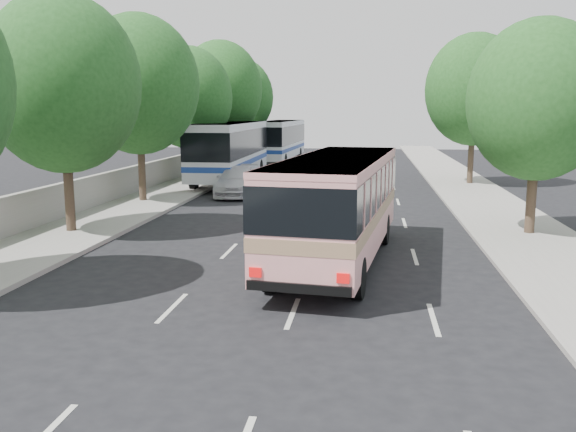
% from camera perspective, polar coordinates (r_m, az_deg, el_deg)
% --- Properties ---
extents(ground, '(120.00, 120.00, 0.00)m').
position_cam_1_polar(ground, '(16.34, -2.18, -6.67)').
color(ground, black).
rests_on(ground, ground).
extents(sidewalk_left, '(4.00, 90.00, 0.15)m').
position_cam_1_polar(sidewalk_left, '(37.44, -9.85, 2.71)').
color(sidewalk_left, '#9E998E').
rests_on(sidewalk_left, ground).
extents(sidewalk_right, '(4.00, 90.00, 0.12)m').
position_cam_1_polar(sidewalk_right, '(36.20, 16.80, 2.16)').
color(sidewalk_right, '#9E998E').
rests_on(sidewalk_right, ground).
extents(low_wall, '(0.30, 90.00, 1.50)m').
position_cam_1_polar(low_wall, '(37.93, -12.49, 3.96)').
color(low_wall, '#9E998E').
rests_on(low_wall, sidewalk_left).
extents(tree_left_b, '(5.70, 5.70, 8.88)m').
position_cam_1_polar(tree_left_b, '(24.12, -20.29, 12.05)').
color(tree_left_b, '#38281E').
rests_on(tree_left_b, ground).
extents(tree_left_c, '(6.00, 6.00, 9.35)m').
position_cam_1_polar(tree_left_c, '(31.51, -13.75, 12.28)').
color(tree_left_c, '#38281E').
rests_on(tree_left_c, ground).
extents(tree_left_d, '(5.52, 5.52, 8.60)m').
position_cam_1_polar(tree_left_d, '(39.03, -9.26, 11.19)').
color(tree_left_d, '#38281E').
rests_on(tree_left_d, ground).
extents(tree_left_e, '(6.30, 6.30, 9.82)m').
position_cam_1_polar(tree_left_e, '(46.75, -6.28, 12.00)').
color(tree_left_e, '#38281E').
rests_on(tree_left_e, ground).
extents(tree_left_f, '(5.88, 5.88, 9.16)m').
position_cam_1_polar(tree_left_f, '(54.58, -4.44, 11.26)').
color(tree_left_f, '#38281E').
rests_on(tree_left_f, ground).
extents(tree_right_near, '(5.10, 5.10, 7.95)m').
position_cam_1_polar(tree_right_near, '(24.17, 22.60, 10.44)').
color(tree_right_near, '#38281E').
rests_on(tree_right_near, ground).
extents(tree_right_far, '(6.00, 6.00, 9.35)m').
position_cam_1_polar(tree_right_far, '(39.92, 17.17, 11.56)').
color(tree_right_far, '#38281E').
rests_on(tree_right_far, ground).
extents(pink_bus, '(3.81, 10.48, 3.27)m').
position_cam_1_polar(pink_bus, '(18.54, 4.69, 1.73)').
color(pink_bus, pink).
rests_on(pink_bus, ground).
extents(pink_taxi, '(2.44, 5.14, 1.70)m').
position_cam_1_polar(pink_taxi, '(22.86, 3.27, 0.28)').
color(pink_taxi, '#FF1690').
rests_on(pink_taxi, ground).
extents(white_pickup, '(2.73, 5.61, 1.57)m').
position_cam_1_polar(white_pickup, '(33.84, -4.71, 3.28)').
color(white_pickup, silver).
rests_on(white_pickup, ground).
extents(tour_coach_front, '(2.95, 12.94, 3.86)m').
position_cam_1_polar(tour_coach_front, '(39.99, -5.43, 6.49)').
color(tour_coach_front, silver).
rests_on(tour_coach_front, ground).
extents(tour_coach_rear, '(3.14, 12.51, 3.72)m').
position_cam_1_polar(tour_coach_rear, '(54.91, -0.79, 7.35)').
color(tour_coach_rear, white).
rests_on(tour_coach_rear, ground).
extents(taxi_roof_sign, '(0.56, 0.23, 0.18)m').
position_cam_1_polar(taxi_roof_sign, '(22.72, 3.30, 2.61)').
color(taxi_roof_sign, silver).
rests_on(taxi_roof_sign, pink_taxi).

